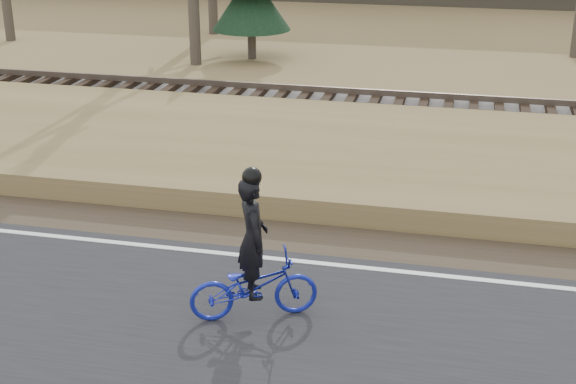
# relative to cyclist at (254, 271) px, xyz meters

# --- Properties ---
(ground) EXTENTS (120.00, 120.00, 0.00)m
(ground) POSITION_rel_cyclist_xyz_m (-0.20, 1.58, -0.75)
(ground) COLOR olive
(ground) RESTS_ON ground
(road) EXTENTS (120.00, 6.00, 0.06)m
(road) POSITION_rel_cyclist_xyz_m (-0.20, -0.92, -0.72)
(road) COLOR black
(road) RESTS_ON ground
(edge_line) EXTENTS (120.00, 0.12, 0.01)m
(edge_line) POSITION_rel_cyclist_xyz_m (-0.20, 1.78, -0.69)
(edge_line) COLOR silver
(edge_line) RESTS_ON road
(shoulder) EXTENTS (120.00, 1.60, 0.04)m
(shoulder) POSITION_rel_cyclist_xyz_m (-0.20, 2.78, -0.73)
(shoulder) COLOR #473A2B
(shoulder) RESTS_ON ground
(embankment) EXTENTS (120.00, 5.00, 0.44)m
(embankment) POSITION_rel_cyclist_xyz_m (-0.20, 5.78, -0.53)
(embankment) COLOR olive
(embankment) RESTS_ON ground
(ballast) EXTENTS (120.00, 3.00, 0.45)m
(ballast) POSITION_rel_cyclist_xyz_m (-0.20, 9.58, -0.53)
(ballast) COLOR slate
(ballast) RESTS_ON ground
(railroad) EXTENTS (120.00, 2.40, 0.29)m
(railroad) POSITION_rel_cyclist_xyz_m (-0.20, 9.58, -0.22)
(railroad) COLOR black
(railroad) RESTS_ON ballast
(cyclist) EXTENTS (1.86, 1.26, 2.18)m
(cyclist) POSITION_rel_cyclist_xyz_m (0.00, 0.00, 0.00)
(cyclist) COLOR #162098
(cyclist) RESTS_ON road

